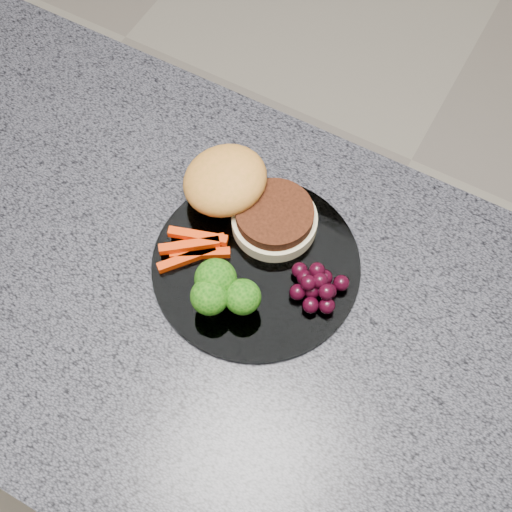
{
  "coord_description": "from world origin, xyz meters",
  "views": [
    {
      "loc": [
        0.2,
        -0.29,
        1.69
      ],
      "look_at": [
        0.0,
        0.07,
        0.93
      ],
      "focal_mm": 50.0,
      "sensor_mm": 36.0,
      "label": 1
    }
  ],
  "objects_px": {
    "island_cabinet": "(237,416)",
    "grape_bunch": "(317,286)",
    "plate": "(256,265)",
    "burger": "(242,196)"
  },
  "relations": [
    {
      "from": "island_cabinet",
      "to": "grape_bunch",
      "type": "xyz_separation_m",
      "value": [
        0.08,
        0.07,
        0.49
      ]
    },
    {
      "from": "plate",
      "to": "grape_bunch",
      "type": "height_order",
      "value": "grape_bunch"
    },
    {
      "from": "plate",
      "to": "burger",
      "type": "bearing_deg",
      "value": 130.65
    },
    {
      "from": "island_cabinet",
      "to": "grape_bunch",
      "type": "height_order",
      "value": "grape_bunch"
    },
    {
      "from": "grape_bunch",
      "to": "island_cabinet",
      "type": "bearing_deg",
      "value": -139.67
    },
    {
      "from": "plate",
      "to": "grape_bunch",
      "type": "relative_size",
      "value": 3.6
    },
    {
      "from": "island_cabinet",
      "to": "burger",
      "type": "xyz_separation_m",
      "value": [
        -0.06,
        0.13,
        0.5
      ]
    },
    {
      "from": "plate",
      "to": "grape_bunch",
      "type": "distance_m",
      "value": 0.08
    },
    {
      "from": "plate",
      "to": "island_cabinet",
      "type": "bearing_deg",
      "value": -90.6
    },
    {
      "from": "island_cabinet",
      "to": "plate",
      "type": "relative_size",
      "value": 4.62
    }
  ]
}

